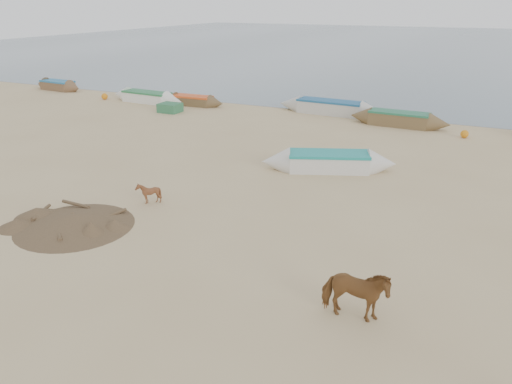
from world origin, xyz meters
TOP-DOWN VIEW (x-y plane):
  - ground at (0.00, 0.00)m, footprint 140.00×140.00m
  - sea at (0.00, 82.00)m, footprint 160.00×160.00m
  - cow_adult at (4.64, -0.33)m, footprint 1.72×0.89m
  - calf_front at (-4.26, 3.55)m, footprint 0.75×0.67m
  - near_canoe at (0.67, 10.17)m, footprint 6.07×3.48m
  - debris_pile at (-5.28, 0.79)m, footprint 5.09×5.09m
  - waterline_canoes at (0.17, 20.46)m, footprint 58.92×3.79m
  - beach_clutter at (3.99, 19.48)m, footprint 42.06×5.95m

SIDE VIEW (x-z plane):
  - ground at x=0.00m, z-range 0.00..0.00m
  - sea at x=0.00m, z-range 0.01..0.01m
  - debris_pile at x=-5.28m, z-range 0.00..0.43m
  - beach_clutter at x=3.99m, z-range -0.02..0.62m
  - calf_front at x=-4.26m, z-range 0.00..0.82m
  - near_canoe at x=0.67m, z-range 0.00..0.83m
  - waterline_canoes at x=0.17m, z-range -0.05..0.90m
  - cow_adult at x=4.64m, z-range 0.00..1.40m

